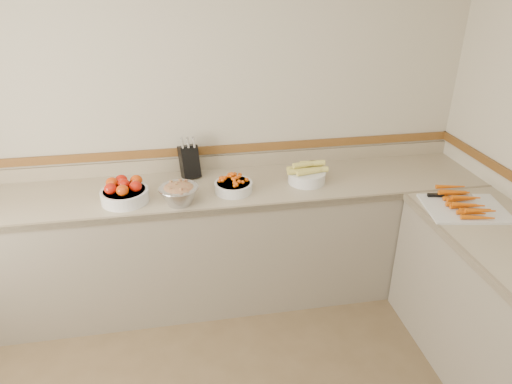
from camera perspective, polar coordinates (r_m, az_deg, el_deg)
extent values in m
plane|color=#BFB69D|center=(3.29, -8.10, 9.22)|extent=(4.00, 0.00, 4.00)
cube|color=tan|center=(3.14, -7.33, 0.15)|extent=(4.00, 0.65, 0.04)
cube|color=gray|center=(3.37, -6.89, -6.73)|extent=(4.00, 0.63, 0.86)
cube|color=#7C6C53|center=(2.86, -6.96, -2.61)|extent=(4.00, 0.02, 0.04)
cube|color=tan|center=(3.40, -7.72, 3.53)|extent=(4.00, 0.02, 0.10)
cube|color=brown|center=(3.36, -7.82, 5.08)|extent=(4.00, 0.02, 0.06)
cylinder|color=silver|center=(2.55, 29.22, -14.91)|extent=(0.02, 0.50, 0.02)
cube|color=black|center=(3.27, -8.33, 3.77)|extent=(0.16, 0.18, 0.25)
cylinder|color=silver|center=(3.19, -9.20, 5.96)|extent=(0.02, 0.03, 0.06)
cylinder|color=silver|center=(3.19, -8.48, 6.01)|extent=(0.02, 0.03, 0.06)
cylinder|color=silver|center=(3.19, -7.76, 6.07)|extent=(0.02, 0.03, 0.06)
cylinder|color=silver|center=(3.22, -9.21, 6.11)|extent=(0.02, 0.03, 0.06)
cylinder|color=silver|center=(3.22, -8.50, 6.16)|extent=(0.02, 0.03, 0.06)
cylinder|color=silver|center=(3.22, -7.79, 6.22)|extent=(0.02, 0.03, 0.06)
cylinder|color=silver|center=(3.24, -9.22, 6.26)|extent=(0.02, 0.03, 0.06)
cylinder|color=silver|center=(3.24, -8.52, 6.31)|extent=(0.02, 0.03, 0.06)
cylinder|color=silver|center=(3.24, -7.81, 6.37)|extent=(0.02, 0.03, 0.06)
cylinder|color=silver|center=(3.04, -16.06, -0.44)|extent=(0.30, 0.30, 0.08)
torus|color=silver|center=(3.02, -16.14, 0.15)|extent=(0.30, 0.30, 0.01)
cylinder|color=white|center=(3.02, -16.14, 0.15)|extent=(0.27, 0.27, 0.01)
ellipsoid|color=#B31407|center=(2.98, -17.74, 0.39)|extent=(0.08, 0.08, 0.07)
ellipsoid|color=#C43907|center=(2.94, -16.35, 0.20)|extent=(0.08, 0.08, 0.07)
ellipsoid|color=#B31407|center=(2.97, -14.84, 0.70)|extent=(0.08, 0.08, 0.07)
ellipsoid|color=#C43907|center=(3.06, -17.56, 1.12)|extent=(0.08, 0.08, 0.07)
ellipsoid|color=#B31407|center=(3.02, -16.21, 0.96)|extent=(0.08, 0.08, 0.07)
ellipsoid|color=#C43907|center=(3.05, -14.74, 1.43)|extent=(0.08, 0.08, 0.07)
ellipsoid|color=#B31407|center=(3.08, -16.49, 1.45)|extent=(0.08, 0.08, 0.07)
cylinder|color=silver|center=(3.05, -2.83, 0.64)|extent=(0.26, 0.26, 0.07)
torus|color=silver|center=(3.04, -2.84, 1.10)|extent=(0.26, 0.26, 0.01)
cylinder|color=white|center=(3.04, -2.84, 1.10)|extent=(0.22, 0.22, 0.01)
sphere|color=#CB4707|center=(3.02, -4.20, 1.49)|extent=(0.03, 0.03, 0.03)
sphere|color=#CB4707|center=(3.00, -3.50, 1.59)|extent=(0.03, 0.03, 0.03)
sphere|color=#CB4707|center=(3.03, -3.05, 2.28)|extent=(0.03, 0.03, 0.03)
sphere|color=#CB4707|center=(3.05, -4.50, 1.60)|extent=(0.03, 0.03, 0.03)
sphere|color=#CB4707|center=(3.05, -4.22, 1.79)|extent=(0.03, 0.03, 0.03)
sphere|color=#CB4707|center=(3.06, -2.51, 2.26)|extent=(0.03, 0.03, 0.03)
sphere|color=#CB4707|center=(3.02, -2.94, 2.24)|extent=(0.03, 0.03, 0.03)
sphere|color=#CB4707|center=(3.05, -3.14, 2.05)|extent=(0.03, 0.03, 0.03)
sphere|color=#CB4707|center=(3.10, -3.10, 2.21)|extent=(0.03, 0.03, 0.03)
sphere|color=#CB4707|center=(3.05, -4.11, 1.86)|extent=(0.03, 0.03, 0.03)
sphere|color=#CB4707|center=(3.04, -4.17, 1.72)|extent=(0.03, 0.03, 0.03)
sphere|color=#CB4707|center=(3.02, -4.37, 1.47)|extent=(0.03, 0.03, 0.03)
sphere|color=#CB4707|center=(2.96, -2.46, 0.90)|extent=(0.03, 0.03, 0.03)
sphere|color=#CB4707|center=(3.01, -3.45, 1.67)|extent=(0.03, 0.03, 0.03)
sphere|color=#CB4707|center=(3.04, -2.69, 2.10)|extent=(0.03, 0.03, 0.03)
sphere|color=#CB4707|center=(3.11, -3.11, 2.21)|extent=(0.03, 0.03, 0.03)
sphere|color=#CB4707|center=(3.00, -2.90, 1.66)|extent=(0.03, 0.03, 0.03)
sphere|color=#CB4707|center=(3.04, -4.18, 1.74)|extent=(0.03, 0.03, 0.03)
sphere|color=#CB4707|center=(3.05, -1.17, 1.74)|extent=(0.03, 0.03, 0.03)
sphere|color=#CB4707|center=(2.98, -2.00, 1.16)|extent=(0.03, 0.03, 0.03)
sphere|color=#CB4707|center=(3.08, -2.67, 2.22)|extent=(0.03, 0.03, 0.03)
sphere|color=#CB4707|center=(3.02, -2.16, 1.83)|extent=(0.03, 0.03, 0.03)
sphere|color=#CB4707|center=(3.03, -3.16, 2.01)|extent=(0.03, 0.03, 0.03)
sphere|color=#CB4707|center=(3.02, -3.64, 1.73)|extent=(0.03, 0.03, 0.03)
sphere|color=#CB4707|center=(3.03, -1.17, 1.53)|extent=(0.03, 0.03, 0.03)
sphere|color=#CB4707|center=(3.00, -2.53, 1.61)|extent=(0.03, 0.03, 0.03)
sphere|color=#CB4707|center=(3.02, -2.87, 2.14)|extent=(0.03, 0.03, 0.03)
sphere|color=#CB4707|center=(3.00, -2.75, 1.84)|extent=(0.03, 0.03, 0.03)
sphere|color=#CB4707|center=(3.04, -4.28, 1.69)|extent=(0.03, 0.03, 0.03)
sphere|color=#CB4707|center=(2.99, -2.44, 1.60)|extent=(0.03, 0.03, 0.03)
cylinder|color=silver|center=(3.20, 6.35, 1.89)|extent=(0.26, 0.26, 0.08)
torus|color=silver|center=(3.19, 6.38, 2.43)|extent=(0.26, 0.26, 0.01)
cylinder|color=#D7C959|center=(3.15, 5.50, 2.63)|extent=(0.18, 0.05, 0.04)
cylinder|color=#D7C959|center=(3.14, 6.60, 2.54)|extent=(0.18, 0.07, 0.04)
cylinder|color=#D7C959|center=(3.18, 7.45, 2.79)|extent=(0.18, 0.05, 0.04)
cylinder|color=#D7C959|center=(3.19, 5.41, 3.01)|extent=(0.18, 0.06, 0.04)
cylinder|color=#D7C959|center=(3.22, 6.71, 3.16)|extent=(0.18, 0.06, 0.04)
cylinder|color=#D7C959|center=(3.16, 6.13, 3.45)|extent=(0.18, 0.07, 0.04)
cylinder|color=#D7C959|center=(3.18, 7.07, 3.59)|extent=(0.18, 0.05, 0.04)
cylinder|color=#B2B2BA|center=(2.92, -9.57, -0.42)|extent=(0.25, 0.25, 0.12)
torus|color=#B2B2BA|center=(2.90, -9.65, 0.51)|extent=(0.25, 0.25, 0.01)
ellipsoid|color=#A71328|center=(2.90, -9.64, 0.36)|extent=(0.21, 0.21, 0.07)
cube|color=#A71328|center=(2.86, -10.60, 0.40)|extent=(0.02, 0.02, 0.02)
cube|color=#7FAC53|center=(2.93, -9.95, 0.94)|extent=(0.02, 0.02, 0.02)
cube|color=#A71328|center=(2.85, -8.57, 0.41)|extent=(0.02, 0.02, 0.02)
cube|color=#7FAC53|center=(2.95, -8.77, 1.38)|extent=(0.02, 0.02, 0.02)
cube|color=#A71328|center=(2.90, -10.35, 0.54)|extent=(0.02, 0.02, 0.02)
cube|color=#7FAC53|center=(2.92, -9.81, 1.09)|extent=(0.02, 0.02, 0.02)
cube|color=#A71328|center=(2.96, -9.44, 1.45)|extent=(0.02, 0.02, 0.02)
cube|color=#7FAC53|center=(2.88, -10.83, 0.52)|extent=(0.02, 0.02, 0.02)
cube|color=#A71328|center=(2.89, -9.15, 0.65)|extent=(0.02, 0.02, 0.02)
cube|color=#7FAC53|center=(2.95, -10.57, 1.27)|extent=(0.02, 0.02, 0.02)
cube|color=#A71328|center=(2.89, -9.96, 0.93)|extent=(0.02, 0.02, 0.02)
cube|color=#7FAC53|center=(2.83, -9.38, 0.36)|extent=(0.02, 0.02, 0.02)
cube|color=#A71328|center=(2.93, -9.11, 1.20)|extent=(0.02, 0.02, 0.02)
cube|color=#7FAC53|center=(2.93, -9.52, 1.20)|extent=(0.02, 0.02, 0.02)
cube|color=silver|center=(3.12, 24.64, -1.87)|extent=(0.54, 0.46, 0.01)
cone|color=#CB5407|center=(3.00, 26.24, -2.85)|extent=(0.19, 0.06, 0.03)
cone|color=#CB5407|center=(3.01, 26.04, -2.17)|extent=(0.19, 0.06, 0.03)
cone|color=#CB5407|center=(3.04, 25.66, -2.34)|extent=(0.19, 0.06, 0.03)
cone|color=#CB5407|center=(3.06, 25.37, -2.09)|extent=(0.19, 0.06, 0.03)
cone|color=#CB5407|center=(3.07, 25.18, -1.43)|extent=(0.19, 0.06, 0.03)
cone|color=#CB5407|center=(3.10, 24.82, -1.61)|extent=(0.19, 0.06, 0.03)
cone|color=#CB5407|center=(3.12, 24.54, -1.37)|extent=(0.19, 0.06, 0.03)
cone|color=#CB5407|center=(3.13, 24.36, -0.72)|extent=(0.19, 0.06, 0.03)
cone|color=#CB5407|center=(3.16, 24.00, -0.90)|extent=(0.19, 0.06, 0.03)
cone|color=#CB5407|center=(3.18, 23.74, -0.67)|extent=(0.19, 0.06, 0.03)
cone|color=#CB5407|center=(3.19, 23.56, -0.04)|extent=(0.19, 0.06, 0.03)
cone|color=#CB5407|center=(3.23, 23.23, -0.22)|extent=(0.19, 0.06, 0.03)
cone|color=#CB5407|center=(3.25, 22.97, 0.00)|extent=(0.19, 0.06, 0.03)
cone|color=#CB5407|center=(3.26, 22.80, 0.62)|extent=(0.19, 0.06, 0.03)
cube|color=silver|center=(3.26, 23.74, -0.26)|extent=(0.20, 0.07, 0.00)
cube|color=black|center=(3.18, 21.54, -0.37)|extent=(0.11, 0.04, 0.02)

